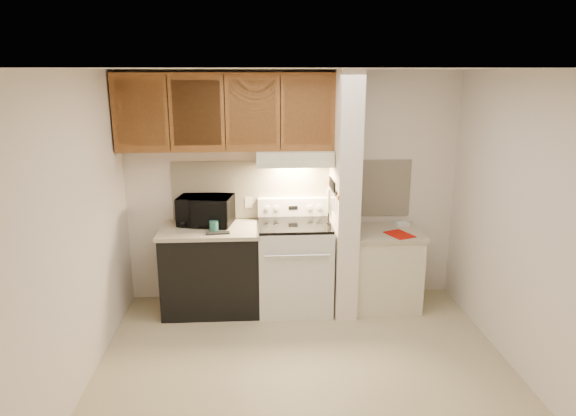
{
  "coord_description": "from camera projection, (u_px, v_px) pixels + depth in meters",
  "views": [
    {
      "loc": [
        -0.38,
        -3.95,
        2.49
      ],
      "look_at": [
        -0.1,
        0.75,
        1.22
      ],
      "focal_mm": 32.0,
      "sensor_mm": 36.0,
      "label": 1
    }
  ],
  "objects": [
    {
      "name": "outlet",
      "position": [
        249.0,
        202.0,
        5.58
      ],
      "size": [
        0.08,
        0.01,
        0.12
      ],
      "primitive_type": "cube",
      "color": "beige",
      "rests_on": "backsplash"
    },
    {
      "name": "range_knob_right_outer",
      "position": [
        319.0,
        207.0,
        5.56
      ],
      "size": [
        0.05,
        0.02,
        0.05
      ],
      "primitive_type": "cylinder",
      "rotation": [
        1.57,
        0.0,
        0.0
      ],
      "color": "silver",
      "rests_on": "range_backguard"
    },
    {
      "name": "knife_blade_e",
      "position": [
        330.0,
        196.0,
        5.38
      ],
      "size": [
        0.01,
        0.04,
        0.18
      ],
      "primitive_type": "cube",
      "color": "silver",
      "rests_on": "knife_strip"
    },
    {
      "name": "red_folder",
      "position": [
        399.0,
        234.0,
        5.28
      ],
      "size": [
        0.3,
        0.34,
        0.01
      ],
      "primitive_type": "cube",
      "rotation": [
        0.0,
        0.0,
        0.4
      ],
      "color": "#B81005",
      "rests_on": "right_countertop"
    },
    {
      "name": "backsplash",
      "position": [
        293.0,
        189.0,
        5.58
      ],
      "size": [
        2.6,
        0.02,
        0.63
      ],
      "primitive_type": "cube",
      "color": "#F9ECC6",
      "rests_on": "wall_back"
    },
    {
      "name": "wall_back",
      "position": [
        292.0,
        188.0,
        5.59
      ],
      "size": [
        3.6,
        2.5,
        0.02
      ],
      "primitive_type": "cube",
      "rotation": [
        1.57,
        0.0,
        0.0
      ],
      "color": "silver",
      "rests_on": "floor"
    },
    {
      "name": "right_countertop",
      "position": [
        386.0,
        232.0,
        5.42
      ],
      "size": [
        0.74,
        0.64,
        0.04
      ],
      "primitive_type": "cube",
      "color": "#B4A98F",
      "rests_on": "right_cab_base"
    },
    {
      "name": "range_display",
      "position": [
        293.0,
        208.0,
        5.55
      ],
      "size": [
        0.1,
        0.01,
        0.04
      ],
      "primitive_type": "cube",
      "color": "black",
      "rests_on": "range_backguard"
    },
    {
      "name": "cooktop",
      "position": [
        295.0,
        224.0,
        5.34
      ],
      "size": [
        0.74,
        0.64,
        0.03
      ],
      "primitive_type": "cube",
      "color": "black",
      "rests_on": "range_body"
    },
    {
      "name": "knife_blade_c",
      "position": [
        332.0,
        201.0,
        5.23
      ],
      "size": [
        0.01,
        0.04,
        0.2
      ],
      "primitive_type": "cube",
      "color": "silver",
      "rests_on": "knife_strip"
    },
    {
      "name": "range_knob_right_inner",
      "position": [
        310.0,
        208.0,
        5.55
      ],
      "size": [
        0.05,
        0.02,
        0.05
      ],
      "primitive_type": "cylinder",
      "rotation": [
        1.57,
        0.0,
        0.0
      ],
      "color": "silver",
      "rests_on": "range_backguard"
    },
    {
      "name": "cab_door_c",
      "position": [
        253.0,
        113.0,
        5.03
      ],
      "size": [
        0.46,
        0.01,
        0.63
      ],
      "primitive_type": "cube",
      "color": "brown",
      "rests_on": "upper_cabinets"
    },
    {
      "name": "knife_handle_c",
      "position": [
        332.0,
        184.0,
        5.21
      ],
      "size": [
        0.02,
        0.02,
        0.1
      ],
      "primitive_type": "cylinder",
      "color": "black",
      "rests_on": "knife_strip"
    },
    {
      "name": "knife_blade_b",
      "position": [
        333.0,
        202.0,
        5.15
      ],
      "size": [
        0.01,
        0.04,
        0.18
      ],
      "primitive_type": "cube",
      "color": "silver",
      "rests_on": "knife_strip"
    },
    {
      "name": "left_countertop",
      "position": [
        210.0,
        230.0,
        5.31
      ],
      "size": [
        1.04,
        0.67,
        0.04
      ],
      "primitive_type": "cube",
      "color": "#B4A98F",
      "rests_on": "dishwasher_front"
    },
    {
      "name": "range_backguard",
      "position": [
        293.0,
        207.0,
        5.59
      ],
      "size": [
        0.76,
        0.08,
        0.2
      ],
      "primitive_type": "cube",
      "color": "silver",
      "rests_on": "range_body"
    },
    {
      "name": "ceiling",
      "position": [
        307.0,
        69.0,
        3.82
      ],
      "size": [
        3.6,
        3.6,
        0.0
      ],
      "primitive_type": "plane",
      "rotation": [
        3.14,
        0.0,
        0.0
      ],
      "color": "white",
      "rests_on": "wall_back"
    },
    {
      "name": "knife_handle_a",
      "position": [
        334.0,
        188.0,
        5.05
      ],
      "size": [
        0.02,
        0.02,
        0.1
      ],
      "primitive_type": "cylinder",
      "color": "black",
      "rests_on": "knife_strip"
    },
    {
      "name": "white_box",
      "position": [
        402.0,
        224.0,
        5.6
      ],
      "size": [
        0.15,
        0.11,
        0.04
      ],
      "primitive_type": "cube",
      "rotation": [
        0.0,
        0.0,
        0.15
      ],
      "color": "white",
      "rests_on": "right_countertop"
    },
    {
      "name": "knife_blade_a",
      "position": [
        334.0,
        203.0,
        5.08
      ],
      "size": [
        0.01,
        0.03,
        0.16
      ],
      "primitive_type": "cube",
      "color": "silver",
      "rests_on": "knife_strip"
    },
    {
      "name": "knife_handle_e",
      "position": [
        330.0,
        181.0,
        5.35
      ],
      "size": [
        0.02,
        0.02,
        0.1
      ],
      "primitive_type": "cylinder",
      "color": "black",
      "rests_on": "knife_strip"
    },
    {
      "name": "oven_handle",
      "position": [
        297.0,
        256.0,
        5.06
      ],
      "size": [
        0.65,
        0.02,
        0.02
      ],
      "primitive_type": "cylinder",
      "rotation": [
        0.0,
        1.57,
        0.0
      ],
      "color": "silver",
      "rests_on": "range_body"
    },
    {
      "name": "range_hood",
      "position": [
        294.0,
        157.0,
        5.28
      ],
      "size": [
        0.78,
        0.44,
        0.15
      ],
      "primitive_type": "cube",
      "color": "beige",
      "rests_on": "upper_cabinets"
    },
    {
      "name": "cab_door_b",
      "position": [
        197.0,
        113.0,
        5.0
      ],
      "size": [
        0.46,
        0.01,
        0.63
      ],
      "primitive_type": "cube",
      "color": "brown",
      "rests_on": "upper_cabinets"
    },
    {
      "name": "pillar_trim",
      "position": [
        333.0,
        190.0,
        5.27
      ],
      "size": [
        0.01,
        0.7,
        0.04
      ],
      "primitive_type": "cube",
      "color": "brown",
      "rests_on": "partition_pillar"
    },
    {
      "name": "knife_strip",
      "position": [
        333.0,
        189.0,
        5.21
      ],
      "size": [
        0.02,
        0.42,
        0.04
      ],
      "primitive_type": "cube",
      "color": "black",
      "rests_on": "partition_pillar"
    },
    {
      "name": "wall_left",
      "position": [
        78.0,
        233.0,
        4.04
      ],
      "size": [
        0.02,
        3.0,
        2.5
      ],
      "primitive_type": "cube",
      "color": "silver",
      "rests_on": "floor"
    },
    {
      "name": "range_body",
      "position": [
        295.0,
        267.0,
        5.47
      ],
      "size": [
        0.76,
        0.65,
        0.92
      ],
      "primitive_type": "cube",
      "color": "silver",
      "rests_on": "floor"
    },
    {
      "name": "right_cab_base",
      "position": [
        384.0,
        270.0,
        5.53
      ],
      "size": [
        0.7,
        0.6,
        0.81
      ],
      "primitive_type": "cube",
      "color": "beige",
      "rests_on": "floor"
    },
    {
      "name": "microwave",
      "position": [
        206.0,
        210.0,
        5.4
      ],
      "size": [
        0.61,
        0.47,
        0.31
      ],
      "primitive_type": "imported",
      "rotation": [
        0.0,
        0.0,
        -0.19
      ],
      "color": "black",
      "rests_on": "left_countertop"
    },
    {
      "name": "knife_handle_b",
      "position": [
        333.0,
        186.0,
        5.12
      ],
      "size": [
        0.02,
        0.02,
        0.1
      ],
      "primitive_type": "cylinder",
      "color": "black",
      "rests_on": "knife_strip"
    },
    {
      "name": "cab_gap_c",
      "position": [
        280.0,
        113.0,
        5.04
      ],
      "size": [
        0.01,
        0.01,
        0.73
      ],
      "primitive_type": "cube",
      "color": "black",
      "rests_on": "upper_cabinets"
    },
    {
      "name": "cab_gap_b",
      "position": [
        225.0,
        113.0,
        5.01
      ],
      "size": [
        0.01,
        0.01,
        0.73
      ],
      "primitive_type": "cube",
      "color": "black",
      "rests_on": "upper_cabinets"
    },
    {
      "name": "knife_blade_d",
      "position": [
        331.0,
        197.0,
        5.3
      ],
      "size": [
        0.01,
        0.04,
        0.16
      ],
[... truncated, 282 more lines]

